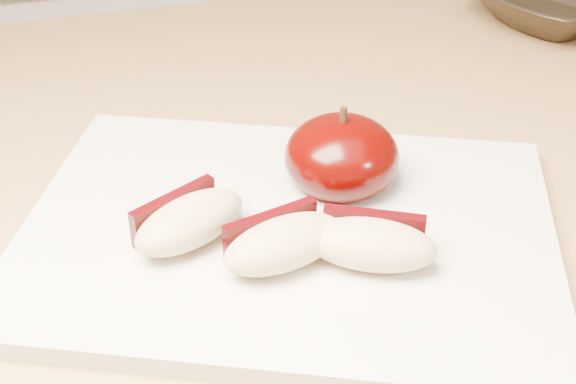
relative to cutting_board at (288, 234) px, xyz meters
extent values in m
cube|color=silver|center=(0.04, 0.79, -0.46)|extent=(2.40, 0.60, 0.90)
cube|color=#AB7F4A|center=(0.04, 0.09, -0.03)|extent=(1.64, 0.64, 0.04)
cube|color=silver|center=(0.00, 0.00, 0.00)|extent=(0.40, 0.35, 0.01)
ellipsoid|color=#2E0100|center=(0.05, 0.04, 0.03)|extent=(0.08, 0.08, 0.05)
cylinder|color=black|center=(0.05, 0.04, 0.06)|extent=(0.00, 0.00, 0.01)
ellipsoid|color=tan|center=(-0.06, 0.00, 0.02)|extent=(0.08, 0.07, 0.03)
cube|color=black|center=(-0.07, 0.02, 0.02)|extent=(0.06, 0.03, 0.03)
ellipsoid|color=tan|center=(-0.01, -0.03, 0.02)|extent=(0.08, 0.05, 0.03)
cube|color=black|center=(-0.02, -0.02, 0.02)|extent=(0.06, 0.02, 0.03)
ellipsoid|color=tan|center=(0.04, -0.05, 0.02)|extent=(0.08, 0.07, 0.03)
cube|color=black|center=(0.04, -0.03, 0.02)|extent=(0.06, 0.03, 0.03)
imported|color=black|center=(0.35, 0.27, 0.01)|extent=(0.20, 0.20, 0.04)
camera|label=1|loc=(-0.11, -0.38, 0.30)|focal=50.00mm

